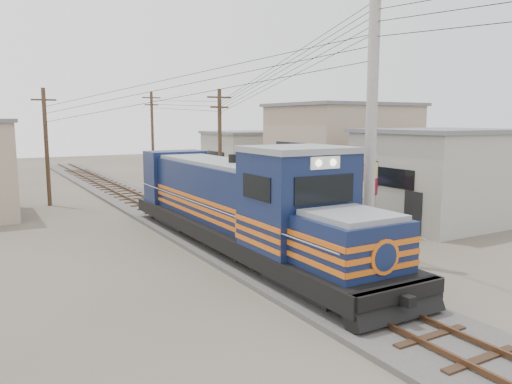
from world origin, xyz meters
TOP-DOWN VIEW (x-y plane):
  - ground at (0.00, 0.00)m, footprint 120.00×120.00m
  - ballast at (0.00, 10.00)m, footprint 3.60×70.00m
  - track at (0.00, 10.00)m, footprint 1.15×70.00m
  - locomotive at (0.00, 2.83)m, footprint 3.10×16.88m
  - utility_pole_main at (3.50, -0.50)m, footprint 0.40×0.40m
  - wooden_pole_mid at (4.50, 14.00)m, footprint 1.60×0.24m
  - wooden_pole_far at (4.80, 28.00)m, footprint 1.60×0.24m
  - wooden_pole_left at (-5.00, 18.00)m, footprint 1.60×0.24m
  - power_lines at (-0.14, 8.49)m, footprint 9.65×19.00m
  - shophouse_front at (11.50, 3.00)m, footprint 7.35×6.30m
  - shophouse_mid at (12.50, 12.00)m, footprint 8.40×7.35m
  - shophouse_back at (11.00, 22.00)m, footprint 6.30×6.30m
  - billboard at (6.15, 2.53)m, footprint 2.00×0.93m
  - market_umbrella at (6.04, 6.21)m, footprint 2.22×2.22m
  - vendor at (6.62, 6.74)m, footprint 0.70×0.55m
  - plant_nursery at (6.02, 3.01)m, footprint 3.39×1.84m

SIDE VIEW (x-z plane):
  - ground at x=0.00m, z-range 0.00..0.00m
  - ballast at x=0.00m, z-range 0.00..0.16m
  - track at x=0.00m, z-range 0.20..0.32m
  - plant_nursery at x=6.02m, z-range -0.08..1.03m
  - vendor at x=6.62m, z-range 0.00..1.68m
  - locomotive at x=0.00m, z-range -0.28..3.90m
  - market_umbrella at x=6.04m, z-range 0.89..3.25m
  - shophouse_back at x=11.00m, z-range 0.01..4.21m
  - shophouse_front at x=11.50m, z-range 0.01..4.71m
  - billboard at x=6.15m, z-range 0.78..4.05m
  - shophouse_mid at x=12.50m, z-range 0.01..6.21m
  - wooden_pole_mid at x=4.50m, z-range 0.18..7.18m
  - wooden_pole_left at x=-5.00m, z-range 0.18..7.18m
  - wooden_pole_far at x=4.80m, z-range 0.18..7.68m
  - utility_pole_main at x=3.50m, z-range 0.00..10.00m
  - power_lines at x=-0.14m, z-range 5.91..9.21m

